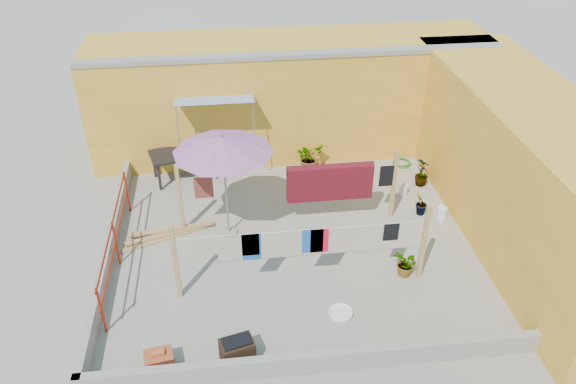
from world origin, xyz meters
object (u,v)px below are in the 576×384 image
at_px(outdoor_table, 184,154).
at_px(brick_stack, 159,361).
at_px(water_jug_a, 442,213).
at_px(white_basin, 341,312).
at_px(green_hose, 402,163).
at_px(plant_back_a, 309,157).
at_px(water_jug_b, 403,190).
at_px(patio_umbrella, 223,145).
at_px(brazier, 237,351).

xyz_separation_m(outdoor_table, brick_stack, (-0.26, -6.40, -0.55)).
bearing_deg(brick_stack, water_jug_a, 30.01).
height_order(white_basin, green_hose, white_basin).
bearing_deg(plant_back_a, green_hose, 0.00).
relative_size(water_jug_b, green_hose, 0.65).
relative_size(outdoor_table, white_basin, 3.88).
bearing_deg(plant_back_a, patio_umbrella, -131.10).
height_order(outdoor_table, white_basin, outdoor_table).
distance_m(white_basin, green_hose, 6.20).
relative_size(outdoor_table, brazier, 2.86).
bearing_deg(outdoor_table, patio_umbrella, -67.85).
relative_size(outdoor_table, green_hose, 3.51).
xyz_separation_m(outdoor_table, green_hose, (6.03, 0.00, -0.70)).
bearing_deg(water_jug_a, patio_umbrella, 179.72).
distance_m(outdoor_table, brick_stack, 6.43).
bearing_deg(water_jug_a, brick_stack, -149.99).
height_order(patio_umbrella, brick_stack, patio_umbrella).
bearing_deg(brazier, water_jug_a, 36.21).
bearing_deg(patio_umbrella, brazier, -89.43).
relative_size(brick_stack, water_jug_a, 1.50).
xyz_separation_m(brick_stack, water_jug_b, (5.86, 4.88, -0.03)).
bearing_deg(brick_stack, plant_back_a, 60.46).
bearing_deg(brazier, plant_back_a, 70.54).
distance_m(white_basin, water_jug_a, 4.17).
xyz_separation_m(brazier, green_hose, (4.92, 6.40, -0.22)).
bearing_deg(brick_stack, white_basin, 14.82).
xyz_separation_m(water_jug_b, green_hose, (0.43, 1.52, -0.12)).
height_order(brazier, water_jug_b, brazier).
bearing_deg(water_jug_a, brazier, -143.79).
relative_size(white_basin, water_jug_b, 1.40).
relative_size(outdoor_table, brick_stack, 3.46).
distance_m(patio_umbrella, plant_back_a, 4.00).
bearing_deg(patio_umbrella, water_jug_b, 13.82).
bearing_deg(water_jug_a, outdoor_table, 156.85).
bearing_deg(outdoor_table, white_basin, -60.08).
relative_size(water_jug_b, plant_back_a, 0.43).
xyz_separation_m(brazier, water_jug_a, (5.11, 3.74, -0.10)).
height_order(brick_stack, water_jug_b, brick_stack).
bearing_deg(patio_umbrella, brick_stack, -109.43).
relative_size(water_jug_a, plant_back_a, 0.45).
relative_size(brazier, plant_back_a, 0.82).
xyz_separation_m(water_jug_a, water_jug_b, (-0.62, 1.14, -0.01)).
xyz_separation_m(white_basin, water_jug_a, (3.06, 2.84, 0.12)).
distance_m(brazier, water_jug_a, 6.33).
height_order(patio_umbrella, plant_back_a, patio_umbrella).
bearing_deg(water_jug_b, brazier, -132.64).
relative_size(white_basin, plant_back_a, 0.60).
relative_size(brazier, white_basin, 1.36).
bearing_deg(green_hose, water_jug_a, -85.91).
xyz_separation_m(brick_stack, brazier, (1.37, 0.00, 0.07)).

